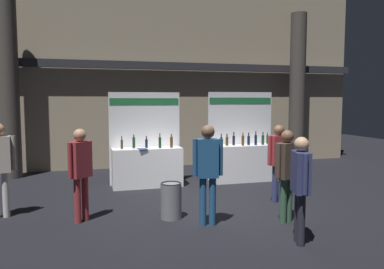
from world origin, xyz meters
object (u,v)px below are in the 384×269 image
(exhibitor_booth_1, at_px, (244,159))
(visitor_5, at_px, (81,167))
(trash_bin, at_px, (171,201))
(visitor_9, at_px, (208,166))
(exhibitor_booth_0, at_px, (147,163))
(visitor_2, at_px, (301,180))
(visitor_6, at_px, (279,156))
(visitor_8, at_px, (287,168))

(exhibitor_booth_1, xyz_separation_m, visitor_5, (-4.32, -2.57, 0.41))
(trash_bin, height_order, visitor_9, visitor_9)
(exhibitor_booth_0, relative_size, visitor_2, 1.46)
(trash_bin, xyz_separation_m, visitor_2, (1.66, -1.77, 0.66))
(exhibitor_booth_0, bearing_deg, trash_bin, -89.43)
(exhibitor_booth_0, relative_size, trash_bin, 3.56)
(visitor_5, relative_size, visitor_6, 1.01)
(trash_bin, height_order, visitor_2, visitor_2)
(visitor_5, bearing_deg, visitor_8, -57.79)
(visitor_2, distance_m, visitor_6, 2.46)
(exhibitor_booth_0, bearing_deg, visitor_8, -60.79)
(exhibitor_booth_1, relative_size, visitor_5, 1.43)
(visitor_2, xyz_separation_m, visitor_5, (-3.29, 2.02, 0.02))
(visitor_5, xyz_separation_m, visitor_8, (3.62, -1.02, -0.01))
(exhibitor_booth_0, xyz_separation_m, visitor_9, (0.57, -3.39, 0.46))
(exhibitor_booth_0, height_order, visitor_6, exhibitor_booth_0)
(visitor_2, bearing_deg, visitor_5, -104.32)
(visitor_5, distance_m, visitor_8, 3.76)
(exhibitor_booth_0, distance_m, trash_bin, 2.84)
(visitor_2, distance_m, visitor_5, 3.86)
(exhibitor_booth_1, bearing_deg, exhibitor_booth_0, 179.75)
(visitor_2, bearing_deg, exhibitor_booth_0, -142.63)
(visitor_5, bearing_deg, visitor_6, -38.17)
(trash_bin, relative_size, visitor_2, 0.41)
(visitor_8, relative_size, visitor_9, 0.94)
(exhibitor_booth_1, height_order, trash_bin, exhibitor_booth_1)
(trash_bin, height_order, visitor_8, visitor_8)
(visitor_9, bearing_deg, exhibitor_booth_1, 68.78)
(exhibitor_booth_0, bearing_deg, exhibitor_booth_1, -0.25)
(exhibitor_booth_0, bearing_deg, visitor_5, -121.85)
(visitor_2, height_order, visitor_9, visitor_9)
(trash_bin, bearing_deg, visitor_8, -21.27)
(exhibitor_booth_1, relative_size, trash_bin, 3.59)
(visitor_6, bearing_deg, visitor_5, -8.17)
(visitor_2, relative_size, visitor_8, 0.99)
(visitor_9, bearing_deg, visitor_6, 40.08)
(visitor_5, height_order, visitor_8, visitor_5)
(visitor_5, bearing_deg, trash_bin, -50.67)
(visitor_8, bearing_deg, exhibitor_booth_1, 57.68)
(visitor_2, bearing_deg, visitor_8, 179.15)
(visitor_9, bearing_deg, exhibitor_booth_0, 110.76)
(exhibitor_booth_1, distance_m, visitor_2, 4.72)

